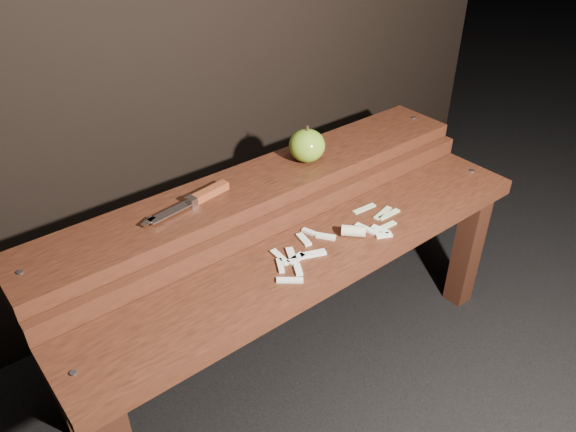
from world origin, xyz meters
TOP-DOWN VIEW (x-y plane):
  - ground at (0.00, 0.00)m, footprint 60.00×60.00m
  - bench_front_tier at (0.00, -0.06)m, footprint 1.20×0.20m
  - bench_rear_tier at (0.00, 0.17)m, footprint 1.20×0.21m
  - apple at (0.15, 0.17)m, footprint 0.09×0.09m
  - knife at (-0.16, 0.17)m, footprint 0.23×0.05m
  - apple_scraps at (0.06, -0.05)m, footprint 0.40×0.15m

SIDE VIEW (x-z plane):
  - ground at x=0.00m, z-range 0.00..0.00m
  - bench_front_tier at x=0.00m, z-range 0.14..0.56m
  - bench_rear_tier at x=0.00m, z-range 0.16..0.67m
  - apple_scraps at x=0.06m, z-range 0.41..0.44m
  - knife at x=-0.16m, z-range 0.50..0.52m
  - apple at x=0.15m, z-range 0.49..0.59m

